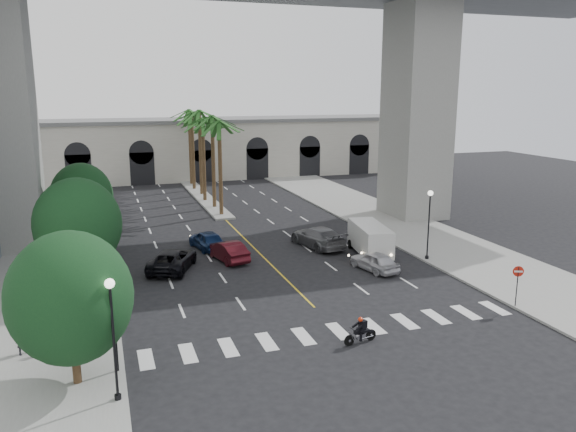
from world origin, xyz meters
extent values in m
plane|color=black|center=(0.00, 0.00, 0.00)|extent=(140.00, 140.00, 0.00)
cube|color=gray|center=(-15.00, 15.00, 0.07)|extent=(8.00, 100.00, 0.15)
cube|color=gray|center=(15.00, 15.00, 0.07)|extent=(8.00, 100.00, 0.15)
cube|color=gray|center=(0.00, 38.00, 0.10)|extent=(2.00, 24.00, 0.20)
cube|color=beige|center=(0.00, 55.00, 4.00)|extent=(70.00, 10.00, 8.00)
cube|color=slate|center=(0.00, 55.00, 8.25)|extent=(71.00, 10.50, 0.50)
cube|color=gray|center=(18.50, 22.00, 10.40)|extent=(5.00, 6.00, 20.80)
cube|color=gray|center=(-18.50, 22.00, 10.40)|extent=(5.00, 6.00, 20.80)
cylinder|color=#47331E|center=(0.00, 28.00, 4.75)|extent=(0.40, 0.40, 9.50)
cylinder|color=#47331E|center=(0.10, 32.00, 4.90)|extent=(0.40, 0.40, 9.80)
cylinder|color=#47331E|center=(-0.20, 36.00, 4.65)|extent=(0.40, 0.40, 9.30)
cylinder|color=#47331E|center=(0.15, 40.00, 5.05)|extent=(0.40, 0.40, 10.10)
cylinder|color=#47331E|center=(-0.10, 44.00, 4.80)|extent=(0.40, 0.40, 9.60)
cylinder|color=#47331E|center=(0.20, 48.00, 4.95)|extent=(0.40, 0.40, 9.90)
cylinder|color=#382616|center=(-13.00, -3.00, 1.17)|extent=(0.36, 0.36, 2.34)
ellipsoid|color=black|center=(-13.00, -3.00, 4.03)|extent=(5.20, 5.20, 5.72)
cylinder|color=#382616|center=(-13.00, 10.00, 1.22)|extent=(0.36, 0.36, 2.45)
ellipsoid|color=black|center=(-13.00, 10.00, 4.22)|extent=(5.44, 5.44, 5.98)
cylinder|color=#382616|center=(-13.00, 22.00, 1.13)|extent=(0.36, 0.36, 2.27)
ellipsoid|color=black|center=(-13.00, 22.00, 3.91)|extent=(5.04, 5.04, 5.54)
cylinder|color=black|center=(-11.40, -5.00, 0.18)|extent=(0.28, 0.28, 0.36)
cylinder|color=black|center=(-11.40, -5.00, 2.60)|extent=(0.11, 0.11, 5.00)
sphere|color=white|center=(-11.40, -5.00, 5.15)|extent=(0.40, 0.40, 0.40)
cylinder|color=black|center=(-11.40, 16.00, 0.18)|extent=(0.28, 0.28, 0.36)
cylinder|color=black|center=(-11.40, 16.00, 2.60)|extent=(0.11, 0.11, 5.00)
sphere|color=white|center=(-11.40, 16.00, 5.15)|extent=(0.40, 0.40, 0.40)
cylinder|color=black|center=(11.40, 8.00, 0.18)|extent=(0.28, 0.28, 0.36)
cylinder|color=black|center=(11.40, 8.00, 2.60)|extent=(0.11, 0.11, 5.00)
sphere|color=white|center=(11.40, 8.00, 5.15)|extent=(0.40, 0.40, 0.40)
cylinder|color=black|center=(-11.30, -2.50, 1.75)|extent=(0.10, 0.10, 3.50)
cube|color=black|center=(-11.30, -2.50, 3.25)|extent=(0.25, 0.18, 0.80)
cylinder|color=black|center=(-11.30, 1.50, 1.75)|extent=(0.10, 0.10, 3.50)
cube|color=black|center=(-11.30, 1.50, 3.25)|extent=(0.25, 0.18, 0.80)
cylinder|color=black|center=(-0.21, -3.28, 0.28)|extent=(0.58, 0.20, 0.57)
cylinder|color=black|center=(1.13, -3.02, 0.28)|extent=(0.58, 0.20, 0.57)
cube|color=silver|center=(0.51, -3.14, 0.36)|extent=(0.42, 0.33, 0.25)
cube|color=black|center=(0.37, -3.16, 0.63)|extent=(0.55, 0.30, 0.19)
cube|color=black|center=(0.79, -3.08, 0.59)|extent=(0.46, 0.30, 0.11)
cylinder|color=black|center=(-0.01, -3.24, 0.84)|extent=(0.13, 0.52, 0.03)
cube|color=black|center=(0.57, -3.13, 0.95)|extent=(0.31, 0.40, 0.49)
cube|color=black|center=(0.72, -3.10, 1.00)|extent=(0.18, 0.30, 0.36)
sphere|color=red|center=(0.44, -3.15, 1.27)|extent=(0.25, 0.25, 0.25)
imported|color=#BCBBC0|center=(6.55, 7.11, 0.69)|extent=(2.50, 4.34, 1.39)
imported|color=#450D14|center=(-2.76, 12.84, 0.75)|extent=(2.54, 4.80, 1.50)
imported|color=black|center=(-6.99, 11.87, 0.76)|extent=(4.49, 6.02, 1.52)
imported|color=#58585C|center=(5.01, 14.14, 0.84)|extent=(3.43, 6.14, 1.68)
imported|color=#11244F|center=(-3.65, 16.41, 0.76)|extent=(2.66, 4.75, 1.53)
cube|color=silver|center=(8.02, 10.76, 1.34)|extent=(2.92, 5.82, 2.06)
cube|color=black|center=(7.60, 8.17, 1.60)|extent=(1.92, 0.56, 0.88)
cylinder|color=black|center=(6.74, 8.99, 0.36)|extent=(0.40, 0.76, 0.72)
cylinder|color=black|center=(8.67, 8.67, 0.36)|extent=(0.40, 0.76, 0.72)
cylinder|color=black|center=(7.37, 12.85, 0.36)|extent=(0.40, 0.76, 0.72)
cylinder|color=black|center=(9.30, 12.54, 0.36)|extent=(0.40, 0.76, 0.72)
imported|color=black|center=(-15.49, 0.68, 1.13)|extent=(0.83, 0.70, 1.95)
imported|color=black|center=(-13.45, 7.77, 0.95)|extent=(0.93, 0.83, 1.60)
cylinder|color=black|center=(11.11, -1.90, 1.27)|extent=(0.06, 0.06, 2.54)
cylinder|color=#AC180C|center=(11.11, -1.90, 2.28)|extent=(0.60, 0.28, 0.64)
cube|color=silver|center=(11.11, -1.90, 2.28)|extent=(0.46, 0.21, 0.11)
camera|label=1|loc=(-11.46, -26.92, 12.54)|focal=35.00mm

